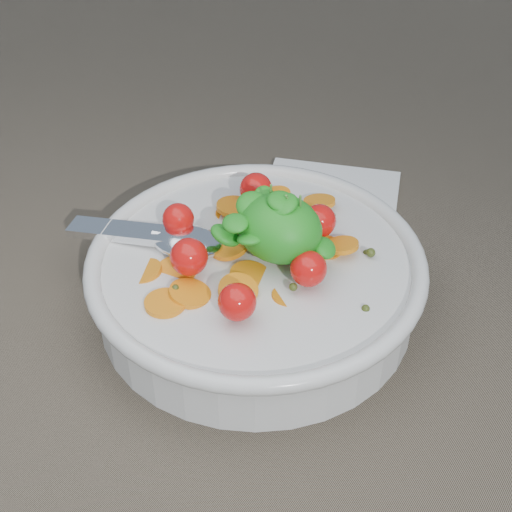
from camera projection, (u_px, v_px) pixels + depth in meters
The scene contains 3 objects.
ground at pixel (227, 305), 0.65m from camera, with size 6.00×6.00×0.00m, color #685C4A.
bowl at pixel (256, 276), 0.63m from camera, with size 0.32×0.30×0.13m.
napkin at pixel (329, 198), 0.78m from camera, with size 0.15×0.13×0.01m, color white.
Camera 1 is at (0.29, -0.38, 0.45)m, focal length 50.00 mm.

